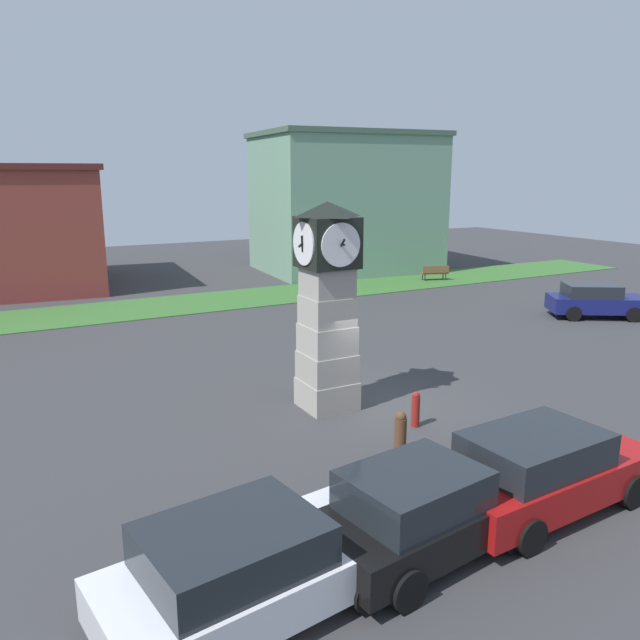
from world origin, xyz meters
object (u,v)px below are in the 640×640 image
(bollard_mid_row, at_px, (400,434))
(bench, at_px, (435,272))
(car_by_building, at_px, (542,470))
(car_far_lot, at_px, (596,300))
(clock_tower, at_px, (327,306))
(bollard_near_tower, at_px, (416,409))
(car_navy_sedan, at_px, (247,568))
(car_near_tower, at_px, (422,511))

(bollard_mid_row, bearing_deg, bench, 49.41)
(bollard_mid_row, distance_m, car_by_building, 3.24)
(car_far_lot, bearing_deg, bollard_mid_row, -155.23)
(bench, bearing_deg, bollard_mid_row, -130.59)
(bollard_mid_row, relative_size, car_by_building, 0.23)
(clock_tower, height_order, bollard_mid_row, clock_tower)
(bollard_near_tower, relative_size, car_by_building, 0.19)
(bollard_mid_row, bearing_deg, car_navy_sedan, -147.11)
(bench, bearing_deg, bollard_near_tower, -130.00)
(car_navy_sedan, xyz_separation_m, car_near_tower, (3.05, 0.02, 0.01))
(clock_tower, height_order, car_navy_sedan, clock_tower)
(bollard_near_tower, distance_m, car_by_building, 4.29)
(car_near_tower, bearing_deg, car_far_lot, 30.69)
(bollard_near_tower, bearing_deg, bench, 50.00)
(bench, bearing_deg, clock_tower, -136.48)
(bollard_mid_row, height_order, bench, bollard_mid_row)
(car_far_lot, height_order, bench, car_far_lot)
(car_navy_sedan, distance_m, car_near_tower, 3.05)
(car_near_tower, xyz_separation_m, car_by_building, (2.84, 0.08, 0.01))
(clock_tower, bearing_deg, car_by_building, -81.75)
(car_navy_sedan, distance_m, car_far_lot, 22.92)
(clock_tower, distance_m, car_by_building, 6.83)
(car_by_building, bearing_deg, bollard_mid_row, 107.59)
(car_by_building, distance_m, bench, 25.56)
(clock_tower, distance_m, bollard_mid_row, 4.07)
(car_far_lot, bearing_deg, car_navy_sedan, -153.16)
(car_navy_sedan, relative_size, car_far_lot, 1.06)
(car_far_lot, bearing_deg, bench, 90.60)
(clock_tower, xyz_separation_m, car_near_tower, (-1.90, -6.55, -2.01))
(car_navy_sedan, bearing_deg, bench, 46.16)
(car_near_tower, distance_m, bench, 27.33)
(bollard_near_tower, relative_size, car_navy_sedan, 0.20)
(clock_tower, relative_size, car_far_lot, 1.27)
(bollard_mid_row, xyz_separation_m, car_far_lot, (15.54, 7.17, 0.22))
(car_navy_sedan, relative_size, car_near_tower, 1.11)
(car_navy_sedan, xyz_separation_m, bench, (20.34, 21.18, -0.24))
(car_by_building, height_order, bench, car_by_building)
(car_navy_sedan, bearing_deg, car_by_building, 0.97)
(car_by_building, bearing_deg, bench, 55.57)
(bollard_near_tower, xyz_separation_m, bollard_mid_row, (-1.32, -1.19, 0.07))
(clock_tower, distance_m, bollard_near_tower, 3.45)
(clock_tower, distance_m, car_far_lot, 16.09)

